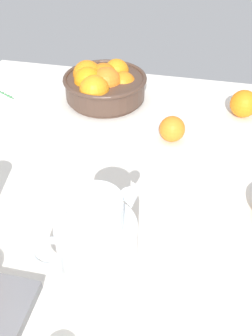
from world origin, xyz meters
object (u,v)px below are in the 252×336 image
Objects in this scene: juice_pitcher at (97,255)px; loose_orange_1 at (172,129)px; fruit_bowl at (104,84)px; loose_orange_0 at (244,104)px; loose_orange_3 at (103,211)px.

loose_orange_1 is at bearing 81.62° from juice_pitcher.
fruit_bowl is 1.19× the size of juice_pitcher.
fruit_bowl is 27.57cm from loose_orange_1.
fruit_bowl is 3.68× the size of loose_orange_1.
fruit_bowl is 3.21× the size of loose_orange_0.
juice_pitcher reaches higher than loose_orange_1.
loose_orange_1 is 33.39cm from loose_orange_3.
fruit_bowl reaches higher than loose_orange_1.
juice_pitcher is 2.70× the size of loose_orange_0.
juice_pitcher is (15.51, -61.81, 2.19)cm from fruit_bowl.
fruit_bowl is at bearing 104.08° from juice_pitcher.
loose_orange_3 is at bearing -106.72° from loose_orange_1.
loose_orange_1 is (-17.82, -16.01, -0.49)cm from loose_orange_0.
loose_orange_3 is at bearing -119.75° from loose_orange_0.
fruit_bowl reaches higher than loose_orange_0.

